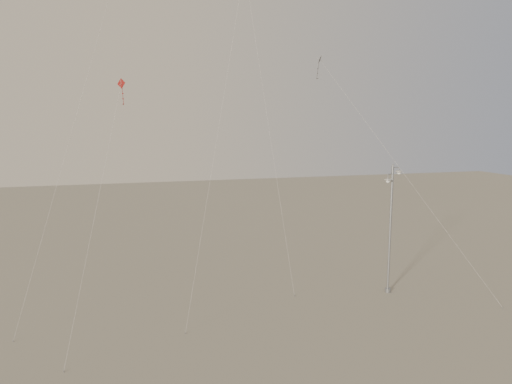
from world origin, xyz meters
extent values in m
plane|color=gray|center=(0.00, 0.00, 0.00)|extent=(160.00, 160.00, 0.00)
cylinder|color=#94979C|center=(9.38, 6.85, 0.15)|extent=(0.44, 0.44, 0.30)
cylinder|color=#94979C|center=(9.38, 6.85, 4.74)|extent=(0.22, 0.18, 9.47)
cylinder|color=#94979C|center=(9.42, 6.85, 9.52)|extent=(0.14, 0.14, 0.18)
cylinder|color=#94979C|center=(9.67, 6.85, 9.37)|extent=(0.50, 0.08, 0.07)
cylinder|color=#94979C|center=(9.92, 6.84, 9.22)|extent=(0.06, 0.06, 0.30)
ellipsoid|color=beige|center=(9.92, 6.84, 9.07)|extent=(0.52, 0.52, 0.18)
cylinder|color=#94979C|center=(9.15, 6.72, 8.92)|extent=(0.57, 0.33, 0.07)
cylinder|color=#94979C|center=(8.88, 6.59, 8.72)|extent=(0.06, 0.06, 0.40)
ellipsoid|color=beige|center=(8.88, 6.59, 8.52)|extent=(0.52, 0.52, 0.18)
cylinder|color=beige|center=(-11.19, 9.72, 16.09)|extent=(9.63, 8.34, 32.08)
cylinder|color=#94979C|center=(-15.99, 5.55, 0.05)|extent=(0.06, 0.06, 0.10)
cylinder|color=beige|center=(-3.03, 7.72, 13.28)|extent=(6.42, 7.87, 26.47)
cylinder|color=#94979C|center=(-6.23, 3.80, 0.05)|extent=(0.06, 0.06, 0.10)
cylinder|color=beige|center=(0.74, 13.73, 21.02)|extent=(3.27, 11.44, 41.95)
cylinder|color=#94979C|center=(2.37, 8.02, 0.05)|extent=(0.06, 0.06, 0.10)
cube|color=maroon|center=(-9.38, 5.48, 14.84)|extent=(0.44, 0.45, 0.58)
cylinder|color=maroon|center=(-9.31, 5.62, 14.10)|extent=(0.10, 0.15, 0.96)
cylinder|color=beige|center=(-11.13, 3.21, 7.45)|extent=(3.52, 4.56, 14.79)
cylinder|color=#94979C|center=(-12.89, 0.94, 0.05)|extent=(0.06, 0.06, 0.10)
cube|color=#2A2623|center=(5.05, 10.31, 17.20)|extent=(0.34, 0.62, 0.64)
cylinder|color=#2A2623|center=(4.91, 10.32, 16.33)|extent=(0.18, 0.04, 1.14)
cylinder|color=beige|center=(10.12, 6.03, 8.62)|extent=(10.15, 8.57, 17.15)
cylinder|color=#94979C|center=(15.19, 1.75, 0.05)|extent=(0.06, 0.06, 0.10)
camera|label=1|loc=(-10.22, -24.73, 12.74)|focal=35.00mm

